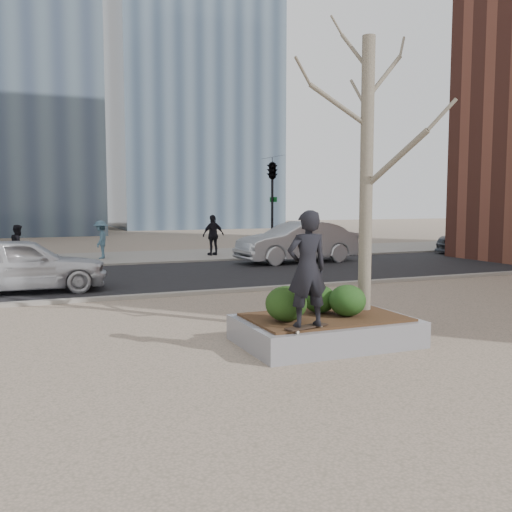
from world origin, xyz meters
name	(u,v)px	position (x,y,z in m)	size (l,w,h in m)	color
ground	(274,349)	(0.00, 0.00, 0.00)	(120.00, 120.00, 0.00)	tan
street	(150,277)	(0.00, 10.00, 0.01)	(60.00, 8.00, 0.02)	black
far_sidewalk	(117,258)	(0.00, 17.00, 0.01)	(60.00, 6.00, 0.02)	gray
planter	(325,331)	(1.00, 0.00, 0.23)	(3.00, 2.00, 0.45)	gray
planter_mulch	(325,317)	(1.00, 0.00, 0.47)	(2.70, 1.70, 0.04)	#382314
sycamore_tree	(367,131)	(2.00, 0.30, 3.79)	(2.80, 2.80, 6.60)	gray
shrub_left	(286,304)	(0.17, -0.13, 0.79)	(0.71, 0.71, 0.60)	black
shrub_middle	(320,299)	(1.05, 0.30, 0.74)	(0.60, 0.60, 0.51)	#193811
shrub_right	(347,300)	(1.36, -0.15, 0.77)	(0.66, 0.66, 0.56)	#133E16
skateboard	(307,328)	(0.24, -0.74, 0.49)	(0.78, 0.20, 0.07)	black
skateboarder	(307,269)	(0.24, -0.74, 1.45)	(0.67, 0.44, 1.85)	black
police_car	(22,264)	(-3.93, 8.14, 0.79)	(1.81, 4.49, 1.53)	silver
car_silver	(297,242)	(6.55, 12.20, 0.85)	(1.76, 5.06, 1.67)	#AEB1B6
car_third	(482,238)	(16.94, 12.77, 0.76)	(2.06, 5.08, 1.47)	#565A62
pedestrian_a	(19,245)	(-4.02, 15.66, 0.81)	(0.77, 0.60, 1.58)	black
pedestrian_b	(101,240)	(-0.70, 16.84, 0.86)	(1.08, 0.62, 1.66)	#44667B
pedestrian_c	(213,235)	(4.32, 16.41, 0.96)	(1.10, 0.46, 1.88)	black
traffic_light_far	(272,207)	(6.50, 14.60, 2.25)	(0.60, 2.48, 4.50)	black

